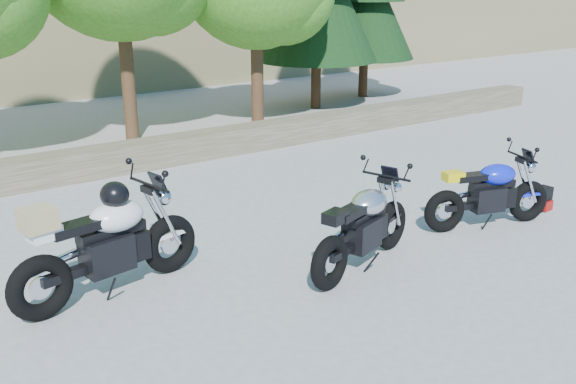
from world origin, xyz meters
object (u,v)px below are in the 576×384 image
at_px(white_bike, 107,242).
at_px(silver_bike, 364,228).
at_px(blue_bike, 489,194).
at_px(backpack, 543,199).

bearing_deg(white_bike, silver_bike, -31.68).
relative_size(silver_bike, blue_bike, 1.05).
distance_m(silver_bike, blue_bike, 2.30).
bearing_deg(silver_bike, blue_bike, -18.07).
height_order(blue_bike, backpack, blue_bike).
bearing_deg(white_bike, blue_bike, -22.30).
height_order(silver_bike, blue_bike, silver_bike).
relative_size(white_bike, backpack, 6.54).
bearing_deg(blue_bike, silver_bike, -162.83).
height_order(white_bike, blue_bike, white_bike).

